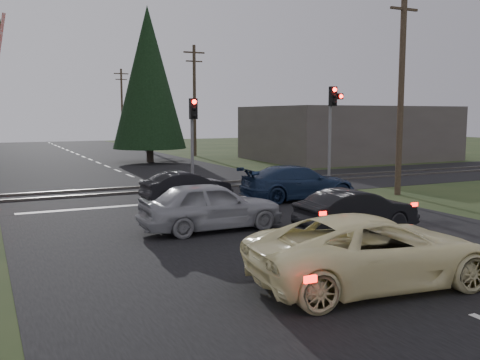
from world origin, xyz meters
TOP-DOWN VIEW (x-y plane):
  - ground at (0.00, 0.00)m, footprint 120.00×120.00m
  - road at (0.00, 10.00)m, footprint 14.00×100.00m
  - rail_corridor at (0.00, 12.00)m, footprint 120.00×8.00m
  - stop_line at (0.00, 8.20)m, footprint 13.00×0.35m
  - rail_near at (0.00, 11.20)m, footprint 120.00×0.12m
  - rail_far at (0.00, 12.80)m, footprint 120.00×0.12m
  - traffic_signal_right at (7.55, 9.47)m, footprint 0.68×0.48m
  - traffic_signal_center at (1.00, 10.68)m, footprint 0.32×0.48m
  - utility_pole_near at (8.50, 6.00)m, footprint 1.80×0.26m
  - utility_pole_mid at (8.50, 30.00)m, footprint 1.80×0.26m
  - utility_pole_far at (8.50, 55.00)m, footprint 1.80×0.26m
  - conifer_tree at (3.50, 26.00)m, footprint 5.20×5.20m
  - building_right at (18.00, 22.00)m, footprint 14.00×10.00m
  - cream_coupe at (-0.49, -3.21)m, footprint 5.30×2.86m
  - dark_hatchback at (2.40, 1.00)m, footprint 3.70×1.31m
  - silver_car at (-1.39, 2.96)m, footprint 4.25×1.72m
  - blue_sedan at (3.95, 6.68)m, footprint 4.86×2.30m
  - dark_car_far at (-0.20, 8.30)m, footprint 3.61×1.47m

SIDE VIEW (x-z plane):
  - ground at x=0.00m, z-range 0.00..0.00m
  - road at x=0.00m, z-range 0.00..0.01m
  - rail_corridor at x=0.00m, z-range 0.00..0.01m
  - stop_line at x=0.00m, z-range 0.01..0.01m
  - rail_near at x=0.00m, z-range 0.00..0.10m
  - rail_far at x=0.00m, z-range 0.00..0.10m
  - dark_car_far at x=-0.20m, z-range 0.00..1.17m
  - dark_hatchback at x=2.40m, z-range 0.00..1.22m
  - blue_sedan at x=3.95m, z-range 0.00..1.37m
  - cream_coupe at x=-0.49m, z-range 0.00..1.41m
  - silver_car at x=-1.39m, z-range 0.00..1.45m
  - building_right at x=18.00m, z-range 0.00..4.00m
  - traffic_signal_center at x=1.00m, z-range 0.76..4.86m
  - traffic_signal_right at x=7.55m, z-range 0.96..5.66m
  - utility_pole_near at x=8.50m, z-range 0.23..9.23m
  - utility_pole_mid at x=8.50m, z-range 0.23..9.23m
  - utility_pole_far at x=8.50m, z-range 0.23..9.23m
  - conifer_tree at x=3.50m, z-range 0.49..11.49m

